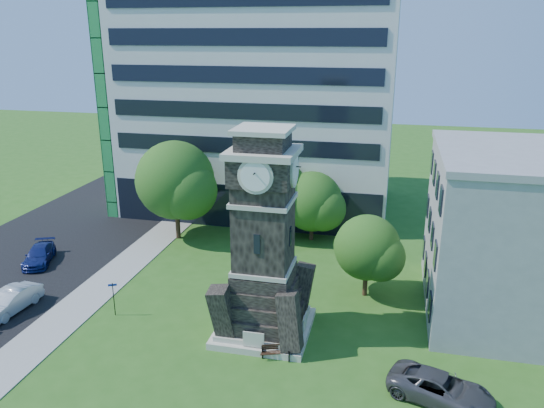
% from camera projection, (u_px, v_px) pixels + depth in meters
% --- Properties ---
extents(ground, '(160.00, 160.00, 0.00)m').
position_uv_depth(ground, '(205.00, 343.00, 30.45)').
color(ground, '#2B5C1A').
rests_on(ground, ground).
extents(sidewalk, '(3.00, 70.00, 0.06)m').
position_uv_depth(sidewalk, '(101.00, 286.00, 37.11)').
color(sidewalk, gray).
rests_on(sidewalk, ground).
extents(clock_tower, '(5.40, 5.40, 12.22)m').
position_uv_depth(clock_tower, '(264.00, 249.00, 30.02)').
color(clock_tower, beige).
rests_on(clock_tower, ground).
extents(office_tall, '(26.20, 15.11, 28.60)m').
position_uv_depth(office_tall, '(260.00, 62.00, 50.66)').
color(office_tall, silver).
rests_on(office_tall, ground).
extents(car_street_mid, '(1.89, 4.54, 1.46)m').
position_uv_depth(car_street_mid, '(10.00, 301.00, 33.60)').
color(car_street_mid, '#ADB0B5').
rests_on(car_street_mid, ground).
extents(car_street_north, '(3.31, 4.76, 1.28)m').
position_uv_depth(car_street_north, '(39.00, 255.00, 40.80)').
color(car_street_north, navy).
rests_on(car_street_north, ground).
extents(car_east_lot, '(5.51, 3.90, 1.40)m').
position_uv_depth(car_east_lot, '(441.00, 389.00, 25.44)').
color(car_east_lot, '#454449').
rests_on(car_east_lot, ground).
extents(park_bench, '(1.57, 0.42, 0.81)m').
position_uv_depth(park_bench, '(275.00, 351.00, 28.88)').
color(park_bench, black).
rests_on(park_bench, ground).
extents(street_sign, '(0.54, 0.05, 2.23)m').
position_uv_depth(street_sign, '(113.00, 295.00, 32.98)').
color(street_sign, black).
rests_on(street_sign, ground).
extents(tree_nw, '(7.28, 6.62, 8.50)m').
position_uv_depth(tree_nw, '(176.00, 183.00, 44.38)').
color(tree_nw, '#332114').
rests_on(tree_nw, ground).
extents(tree_nc, '(6.06, 5.51, 6.94)m').
position_uv_depth(tree_nc, '(276.00, 192.00, 44.97)').
color(tree_nc, '#332114').
rests_on(tree_nc, ground).
extents(tree_ne, '(5.58, 5.08, 5.97)m').
position_uv_depth(tree_ne, '(313.00, 203.00, 44.54)').
color(tree_ne, '#332114').
rests_on(tree_ne, ground).
extents(tree_east, '(4.80, 4.36, 5.67)m').
position_uv_depth(tree_east, '(368.00, 249.00, 34.93)').
color(tree_east, '#332114').
rests_on(tree_east, ground).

